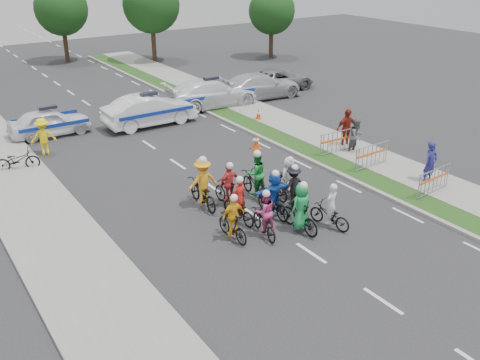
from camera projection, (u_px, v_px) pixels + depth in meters
ground at (311, 253)px, 16.96m from camera, size 90.00×90.00×0.00m
curb_right at (324, 167)px, 23.33m from camera, size 0.20×60.00×0.12m
grass_strip at (336, 164)px, 23.69m from camera, size 1.20×60.00×0.11m
sidewalk_right at (365, 155)px, 24.61m from camera, size 2.40×60.00×0.13m
sidewalk_left at (58, 243)px, 17.40m from camera, size 3.00×60.00×0.13m
rider_0 at (330, 212)px, 18.31m from camera, size 0.89×1.72×1.67m
rider_1 at (300, 212)px, 17.98m from camera, size 0.80×1.80×1.87m
rider_2 at (264, 218)px, 17.74m from camera, size 0.89×1.76×1.71m
rider_3 at (233, 222)px, 17.50m from camera, size 0.85×1.61×1.69m
rider_4 at (292, 191)px, 19.56m from camera, size 0.99×1.75×1.78m
rider_5 at (274, 197)px, 18.93m from camera, size 1.47×1.75×1.84m
rider_6 at (238, 206)px, 18.67m from camera, size 0.70×1.76×1.77m
rider_7 at (288, 181)px, 20.42m from camera, size 0.77×1.68×1.72m
rider_8 at (256, 180)px, 20.36m from camera, size 0.88×2.00×1.99m
rider_9 at (229, 189)px, 19.73m from camera, size 0.92×1.73×1.79m
rider_10 at (203, 187)px, 19.66m from camera, size 1.17×2.04×2.04m
police_car_0 at (50, 122)px, 27.08m from camera, size 4.09×1.71×1.38m
police_car_1 at (150, 110)px, 28.55m from camera, size 4.99×1.76×1.64m
police_car_2 at (212, 93)px, 31.75m from camera, size 5.90×2.78×1.66m
civilian_sedan at (260, 86)px, 33.59m from camera, size 5.57×2.58×1.58m
civilian_suv at (278, 79)px, 35.61m from camera, size 5.13×2.60×1.39m
spectator_0 at (430, 163)px, 21.54m from camera, size 0.67×0.45×1.79m
spectator_1 at (356, 136)px, 24.63m from camera, size 0.89×0.74×1.69m
spectator_2 at (346, 128)px, 25.35m from camera, size 1.15×0.56×1.91m
marshal_hiviz at (43, 137)px, 24.52m from camera, size 1.21×0.82×1.74m
barrier_0 at (433, 182)px, 20.61m from camera, size 2.03×0.64×1.12m
barrier_1 at (371, 157)px, 23.05m from camera, size 2.01×0.54×1.12m
barrier_2 at (337, 143)px, 24.68m from camera, size 2.02×0.58×1.12m
cone_0 at (256, 142)px, 25.41m from camera, size 0.40×0.40×0.70m
cone_1 at (259, 115)px, 29.39m from camera, size 0.40×0.40×0.70m
parked_bike at (17, 160)px, 22.92m from camera, size 1.93×1.07×0.96m
tree_1 at (151, 4)px, 42.44m from camera, size 4.55×4.55×6.82m
tree_2 at (272, 11)px, 44.29m from camera, size 3.85×3.85×5.77m
tree_4 at (61, 9)px, 42.55m from camera, size 4.20×4.20×6.30m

